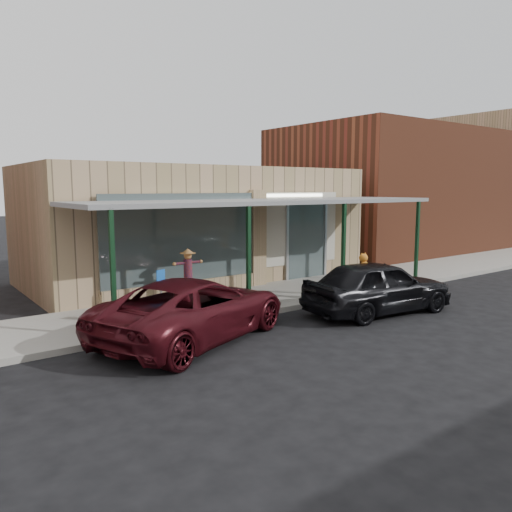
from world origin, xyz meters
TOP-DOWN VIEW (x-y plane):
  - ground at (0.00, 0.00)m, footprint 120.00×120.00m
  - sidewalk at (0.00, 3.60)m, footprint 40.00×3.20m
  - storefront at (-0.00, 8.16)m, footprint 12.00×6.25m
  - awning at (0.00, 3.56)m, footprint 12.00×3.00m
  - block_buildings_near at (2.01, 9.20)m, footprint 61.00×8.00m
  - barrel_scarecrow at (-2.58, 4.05)m, footprint 0.97×0.64m
  - barrel_pumpkin at (-3.17, 3.01)m, footprint 0.60×0.60m
  - handicap_sign at (-4.23, 2.40)m, footprint 0.27×0.12m
  - parked_sedan at (1.37, 0.41)m, footprint 4.60×2.29m
  - car_maroon at (-3.91, 1.36)m, footprint 5.65×4.09m

SIDE VIEW (x-z plane):
  - ground at x=0.00m, z-range 0.00..0.00m
  - sidewalk at x=0.00m, z-range 0.00..0.15m
  - barrel_pumpkin at x=-3.17m, z-range 0.05..0.73m
  - barrel_scarecrow at x=-2.58m, z-range -0.11..1.49m
  - car_maroon at x=-3.91m, z-range 0.00..1.43m
  - parked_sedan at x=1.37m, z-range -0.04..1.55m
  - handicap_sign at x=-4.23m, z-range 0.35..1.70m
  - storefront at x=0.00m, z-range -0.01..4.19m
  - awning at x=0.00m, z-range 1.49..4.53m
  - block_buildings_near at x=2.01m, z-range -0.23..7.77m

